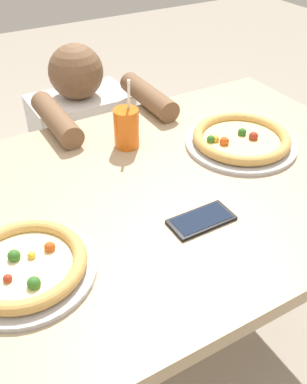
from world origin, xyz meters
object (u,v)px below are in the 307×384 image
Objects in this scene: drink_cup_colored at (126,128)px; diner_seated at (87,167)px; pizza_far at (241,140)px; pizza_near at (25,266)px; cell_phone at (201,220)px.

drink_cup_colored is 0.56m from diner_seated.
diner_seated is (-0.26, 0.58, -0.34)m from pizza_far.
diner_seated is (0.42, 0.75, -0.34)m from pizza_near.
drink_cup_colored is (0.40, 0.33, 0.04)m from pizza_near.
pizza_near reaches higher than cell_phone.
pizza_near is at bearing -139.81° from drink_cup_colored.
cell_phone is at bearing -91.83° from diner_seated.
drink_cup_colored is at bearing -92.71° from diner_seated.
drink_cup_colored reaches higher than pizza_near.
pizza_near is at bearing -119.02° from diner_seated.
cell_phone is 0.16× the size of diner_seated.
pizza_near is 0.52m from drink_cup_colored.
pizza_near is 0.31× the size of diner_seated.
diner_seated reaches higher than cell_phone.
diner_seated is at bearing 60.98° from pizza_near.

